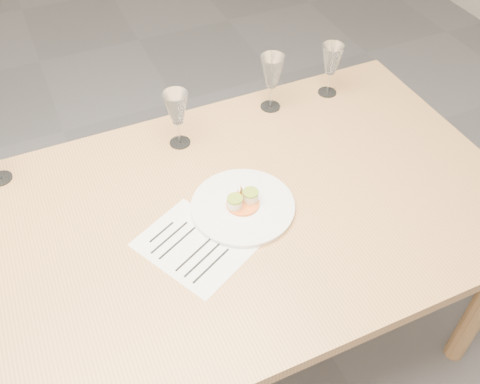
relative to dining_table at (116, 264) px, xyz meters
name	(u,v)px	position (x,y,z in m)	size (l,w,h in m)	color
ground	(147,374)	(0.00, 0.00, -0.68)	(7.00, 7.00, 0.00)	slate
dining_table	(116,264)	(0.00, 0.00, 0.00)	(2.40, 1.00, 0.75)	tan
dinner_plate	(243,206)	(0.39, -0.01, 0.08)	(0.30, 0.30, 0.08)	white
recipe_sheet	(193,246)	(0.21, -0.08, 0.07)	(0.33, 0.36, 0.00)	white
wine_glass_2	(177,109)	(0.32, 0.34, 0.21)	(0.08, 0.08, 0.20)	white
wine_glass_3	(272,73)	(0.68, 0.40, 0.21)	(0.08, 0.08, 0.20)	white
wine_glass_4	(332,61)	(0.91, 0.39, 0.20)	(0.08, 0.08, 0.19)	white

